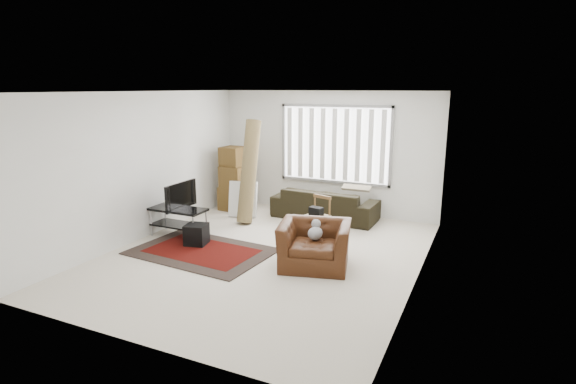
{
  "coord_description": "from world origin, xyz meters",
  "views": [
    {
      "loc": [
        3.34,
        -6.36,
        2.77
      ],
      "look_at": [
        0.28,
        0.33,
        1.05
      ],
      "focal_mm": 28.0,
      "sensor_mm": 36.0,
      "label": 1
    }
  ],
  "objects_px": {
    "tv_stand": "(178,216)",
    "side_chair": "(317,214)",
    "armchair": "(315,241)",
    "moving_boxes": "(234,181)",
    "sofa": "(325,199)"
  },
  "relations": [
    {
      "from": "sofa",
      "to": "side_chair",
      "type": "height_order",
      "value": "sofa"
    },
    {
      "from": "tv_stand",
      "to": "armchair",
      "type": "bearing_deg",
      "value": -6.2
    },
    {
      "from": "tv_stand",
      "to": "armchair",
      "type": "xyz_separation_m",
      "value": [
        2.89,
        -0.31,
        0.02
      ]
    },
    {
      "from": "side_chair",
      "to": "tv_stand",
      "type": "bearing_deg",
      "value": -139.87
    },
    {
      "from": "armchair",
      "to": "moving_boxes",
      "type": "bearing_deg",
      "value": 126.44
    },
    {
      "from": "moving_boxes",
      "to": "armchair",
      "type": "bearing_deg",
      "value": -39.29
    },
    {
      "from": "sofa",
      "to": "side_chair",
      "type": "relative_size",
      "value": 2.89
    },
    {
      "from": "tv_stand",
      "to": "side_chair",
      "type": "height_order",
      "value": "side_chair"
    },
    {
      "from": "sofa",
      "to": "side_chair",
      "type": "distance_m",
      "value": 1.2
    },
    {
      "from": "armchair",
      "to": "side_chair",
      "type": "bearing_deg",
      "value": 95.47
    },
    {
      "from": "moving_boxes",
      "to": "sofa",
      "type": "relative_size",
      "value": 0.65
    },
    {
      "from": "armchair",
      "to": "sofa",
      "type": "bearing_deg",
      "value": 92.31
    },
    {
      "from": "tv_stand",
      "to": "sofa",
      "type": "relative_size",
      "value": 0.49
    },
    {
      "from": "moving_boxes",
      "to": "side_chair",
      "type": "distance_m",
      "value": 2.62
    },
    {
      "from": "tv_stand",
      "to": "armchair",
      "type": "relative_size",
      "value": 0.84
    }
  ]
}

